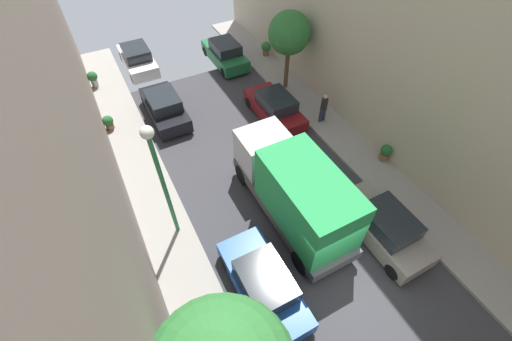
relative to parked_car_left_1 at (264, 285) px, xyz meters
name	(u,v)px	position (x,y,z in m)	size (l,w,h in m)	color
ground	(341,285)	(2.70, -1.10, -0.72)	(32.00, 32.00, 0.00)	#38383D
sidewalk_right	(437,230)	(7.70, -1.10, -0.64)	(2.00, 44.00, 0.15)	gray
parked_car_left_1	(264,285)	(0.00, 0.00, 0.00)	(1.78, 4.20, 1.57)	#194799
parked_car_left_2	(165,107)	(0.00, 11.48, 0.00)	(1.78, 4.20, 1.57)	black
parked_car_left_3	(138,59)	(0.00, 17.35, 0.00)	(1.78, 4.20, 1.57)	white
parked_car_right_2	(384,227)	(5.40, -0.16, 0.00)	(1.78, 4.20, 1.57)	gray
parked_car_right_3	(275,108)	(5.40, 8.55, 0.00)	(1.78, 4.20, 1.57)	maroon
parked_car_right_4	(225,54)	(5.40, 15.29, 0.00)	(1.78, 4.20, 1.57)	#1E6638
delivery_truck	(295,190)	(2.70, 2.41, 1.07)	(2.26, 6.60, 3.38)	#4C4C51
pedestrian	(324,107)	(7.51, 7.00, 0.35)	(0.40, 0.36, 1.72)	#2D334C
street_tree_1	(289,33)	(7.46, 10.80, 2.84)	(2.37, 2.37, 4.62)	brown
potted_plant_0	(386,152)	(8.50, 3.10, -0.09)	(0.56, 0.56, 0.89)	brown
potted_plant_1	(93,78)	(-3.02, 16.37, 0.01)	(0.60, 0.60, 0.99)	#B2A899
potted_plant_3	(266,48)	(8.26, 14.76, -0.03)	(0.65, 0.65, 0.94)	brown
potted_plant_5	(108,122)	(-3.04, 11.83, -0.14)	(0.56, 0.56, 0.80)	brown
lamp_post	(159,171)	(-1.90, 3.96, 3.10)	(0.44, 0.44, 5.58)	#26723F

